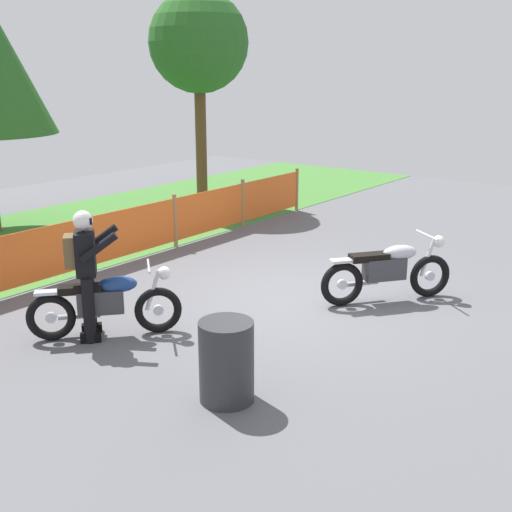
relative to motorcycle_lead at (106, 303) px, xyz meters
name	(u,v)px	position (x,y,z in m)	size (l,w,h in m)	color
ground	(296,300)	(2.67, -1.19, -0.47)	(24.00, 24.00, 0.02)	#5B5B60
grass_verge	(49,237)	(2.67, 5.00, -0.45)	(24.00, 5.24, 0.01)	#427A33
barrier_fence	(134,230)	(2.67, 2.38, 0.08)	(10.70, 0.08, 1.05)	#997547
tree_near_right	(199,44)	(7.25, 4.85, 3.50)	(2.46, 2.46, 5.22)	brown
motorcycle_lead	(106,303)	(0.00, 0.00, 0.00)	(1.56, 1.39, 0.94)	black
motorcycle_trailing	(388,270)	(3.44, -2.31, 0.03)	(1.76, 1.36, 1.00)	black
rider_lead	(86,268)	(-0.16, 0.14, 0.50)	(0.78, 0.75, 1.69)	black
oil_drum	(226,361)	(-0.35, -2.33, -0.02)	(0.58, 0.58, 0.88)	#2D2D33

